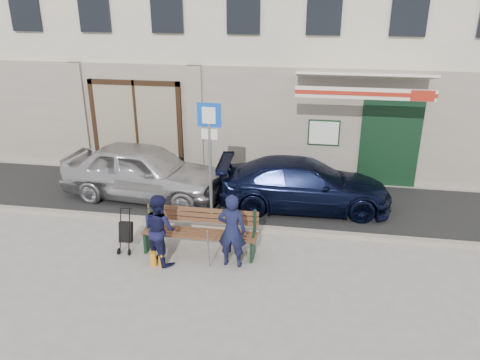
% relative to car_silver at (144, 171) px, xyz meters
% --- Properties ---
extents(ground, '(80.00, 80.00, 0.00)m').
position_rel_car_silver_xyz_m(ground, '(2.32, -2.93, -0.73)').
color(ground, '#9E9991').
rests_on(ground, ground).
extents(asphalt_lane, '(60.00, 3.20, 0.01)m').
position_rel_car_silver_xyz_m(asphalt_lane, '(2.32, 0.17, -0.73)').
color(asphalt_lane, '#282828').
rests_on(asphalt_lane, ground).
extents(curb, '(60.00, 0.18, 0.12)m').
position_rel_car_silver_xyz_m(curb, '(2.32, -1.43, -0.67)').
color(curb, '#9E9384').
rests_on(curb, ground).
extents(car_silver, '(4.47, 2.16, 1.47)m').
position_rel_car_silver_xyz_m(car_silver, '(0.00, 0.00, 0.00)').
color(car_silver, silver).
rests_on(car_silver, ground).
extents(car_navy, '(4.40, 2.01, 1.25)m').
position_rel_car_silver_xyz_m(car_navy, '(4.20, 0.06, -0.11)').
color(car_navy, black).
rests_on(car_navy, ground).
extents(parking_sign, '(0.54, 0.08, 2.89)m').
position_rel_car_silver_xyz_m(parking_sign, '(2.09, -1.20, 1.23)').
color(parking_sign, gray).
rests_on(parking_sign, ground).
extents(bench, '(2.40, 1.17, 0.98)m').
position_rel_car_silver_xyz_m(bench, '(2.11, -2.55, -0.28)').
color(bench, brown).
rests_on(bench, ground).
extents(man, '(0.57, 0.39, 1.54)m').
position_rel_car_silver_xyz_m(man, '(2.91, -2.92, 0.03)').
color(man, '#141737').
rests_on(man, ground).
extents(woman, '(0.90, 0.86, 1.47)m').
position_rel_car_silver_xyz_m(woman, '(1.46, -3.02, -0.00)').
color(woman, '#131436').
rests_on(woman, ground).
extents(stroller, '(0.29, 0.40, 0.94)m').
position_rel_car_silver_xyz_m(stroller, '(0.61, -2.74, -0.32)').
color(stroller, black).
rests_on(stroller, ground).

